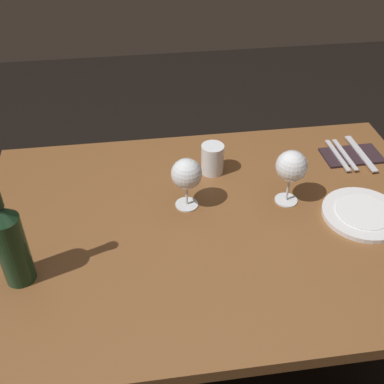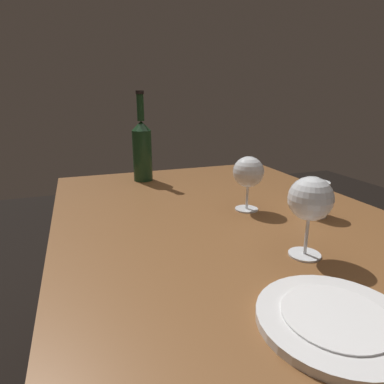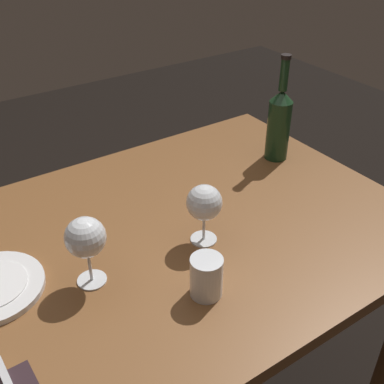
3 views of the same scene
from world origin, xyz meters
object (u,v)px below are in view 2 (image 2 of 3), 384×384
at_px(wine_glass_left, 310,200).
at_px(wine_glass_right, 248,173).
at_px(dinner_plate, 335,320).
at_px(water_tumbler, 315,200).
at_px(wine_bottle, 142,149).

height_order(wine_glass_left, wine_glass_right, wine_glass_left).
distance_m(wine_glass_left, dinner_plate, 0.24).
bearing_deg(water_tumbler, wine_glass_right, -123.57).
relative_size(wine_glass_left, wine_glass_right, 1.08).
xyz_separation_m(wine_bottle, dinner_plate, (0.92, 0.10, -0.12)).
height_order(wine_glass_right, wine_bottle, wine_bottle).
bearing_deg(dinner_plate, water_tumbler, 144.88).
bearing_deg(dinner_plate, wine_glass_left, 153.66).
height_order(wine_bottle, water_tumbler, wine_bottle).
bearing_deg(dinner_plate, wine_glass_right, 166.43).
relative_size(wine_glass_left, wine_bottle, 0.51).
height_order(wine_glass_left, wine_bottle, wine_bottle).
distance_m(wine_glass_right, dinner_plate, 0.51).
bearing_deg(water_tumbler, wine_glass_left, -42.49).
xyz_separation_m(wine_glass_left, wine_bottle, (-0.72, -0.19, 0.00)).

